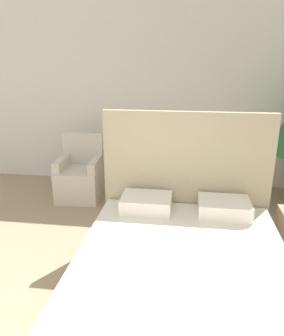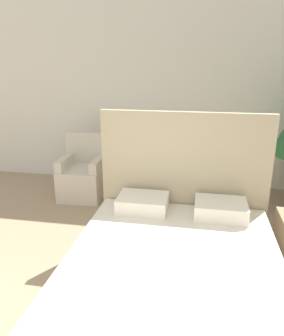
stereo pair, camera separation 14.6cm
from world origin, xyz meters
name	(u,v)px [view 1 (the left image)]	position (x,y,z in m)	size (l,w,h in m)	color
wall_back	(158,89)	(0.00, 4.23, 1.45)	(10.00, 0.06, 2.90)	silver
bed	(181,285)	(0.46, 1.31, 0.30)	(1.59, 2.17, 1.41)	#4C4238
armchair_near_window_left	(80,179)	(-1.01, 3.42, 0.28)	(0.60, 0.63, 0.87)	beige
armchair_near_window_right	(143,182)	(-0.11, 3.42, 0.28)	(0.60, 0.63, 0.87)	beige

